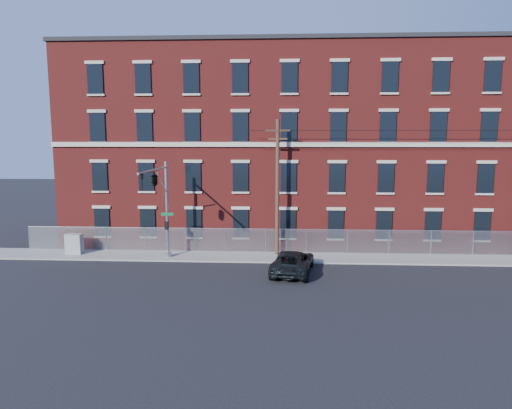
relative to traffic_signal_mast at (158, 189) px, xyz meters
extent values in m
plane|color=black|center=(6.00, -2.18, -5.39)|extent=(140.00, 140.00, 0.00)
cube|color=gray|center=(18.00, 2.82, -5.33)|extent=(65.00, 3.00, 0.12)
cube|color=maroon|center=(18.00, 11.82, 2.61)|extent=(55.00, 14.00, 16.00)
cube|color=black|center=(18.00, 11.82, 10.76)|extent=(55.30, 14.30, 0.30)
cube|color=#B4AA96|center=(18.00, 4.74, 2.91)|extent=(55.00, 0.18, 0.35)
cube|color=black|center=(-5.83, 4.76, -3.19)|extent=(1.20, 0.10, 2.20)
cube|color=black|center=(-5.83, 4.76, 0.41)|extent=(1.20, 0.10, 2.20)
cube|color=black|center=(-5.83, 4.76, 4.21)|extent=(1.20, 0.10, 2.20)
cube|color=black|center=(-5.83, 4.76, 7.81)|extent=(1.20, 0.10, 2.20)
cube|color=black|center=(-2.17, 4.76, -3.19)|extent=(1.20, 0.10, 2.20)
cube|color=black|center=(-2.17, 4.76, 0.41)|extent=(1.20, 0.10, 2.20)
cube|color=black|center=(-2.17, 4.76, 4.21)|extent=(1.20, 0.10, 2.20)
cube|color=black|center=(-2.17, 4.76, 7.81)|extent=(1.20, 0.10, 2.20)
cube|color=black|center=(1.50, 4.76, -3.19)|extent=(1.20, 0.10, 2.20)
cube|color=black|center=(1.50, 4.76, 0.41)|extent=(1.20, 0.10, 2.20)
cube|color=black|center=(1.50, 4.76, 4.21)|extent=(1.20, 0.10, 2.20)
cube|color=black|center=(1.50, 4.76, 7.81)|extent=(1.20, 0.10, 2.20)
cube|color=black|center=(5.17, 4.76, -3.19)|extent=(1.20, 0.10, 2.20)
cube|color=black|center=(5.17, 4.76, 0.41)|extent=(1.20, 0.10, 2.20)
cube|color=black|center=(5.17, 4.76, 4.21)|extent=(1.20, 0.10, 2.20)
cube|color=black|center=(5.17, 4.76, 7.81)|extent=(1.20, 0.10, 2.20)
cube|color=black|center=(8.83, 4.76, -3.19)|extent=(1.20, 0.10, 2.20)
cube|color=black|center=(8.83, 4.76, 0.41)|extent=(1.20, 0.10, 2.20)
cube|color=black|center=(8.83, 4.76, 4.21)|extent=(1.20, 0.10, 2.20)
cube|color=black|center=(8.83, 4.76, 7.81)|extent=(1.20, 0.10, 2.20)
cube|color=black|center=(12.50, 4.76, -3.19)|extent=(1.20, 0.10, 2.20)
cube|color=black|center=(12.50, 4.76, 0.41)|extent=(1.20, 0.10, 2.20)
cube|color=black|center=(12.50, 4.76, 4.21)|extent=(1.20, 0.10, 2.20)
cube|color=black|center=(12.50, 4.76, 7.81)|extent=(1.20, 0.10, 2.20)
cube|color=black|center=(16.17, 4.76, -3.19)|extent=(1.20, 0.10, 2.20)
cube|color=black|center=(16.17, 4.76, 0.41)|extent=(1.20, 0.10, 2.20)
cube|color=black|center=(16.17, 4.76, 4.21)|extent=(1.20, 0.10, 2.20)
cube|color=black|center=(16.17, 4.76, 7.81)|extent=(1.20, 0.10, 2.20)
cube|color=black|center=(19.83, 4.76, -3.19)|extent=(1.20, 0.10, 2.20)
cube|color=black|center=(19.83, 4.76, 0.41)|extent=(1.20, 0.10, 2.20)
cube|color=black|center=(19.83, 4.76, 4.21)|extent=(1.20, 0.10, 2.20)
cube|color=black|center=(19.83, 4.76, 7.81)|extent=(1.20, 0.10, 2.20)
cube|color=black|center=(23.50, 4.76, -3.19)|extent=(1.20, 0.10, 2.20)
cube|color=black|center=(23.50, 4.76, 0.41)|extent=(1.20, 0.10, 2.20)
cube|color=black|center=(23.50, 4.76, 4.21)|extent=(1.20, 0.10, 2.20)
cube|color=black|center=(23.50, 4.76, 7.81)|extent=(1.20, 0.10, 2.20)
cube|color=#A5A8AD|center=(18.00, 4.12, -4.37)|extent=(59.00, 0.02, 1.80)
cylinder|color=#9EA0A5|center=(18.00, 4.12, -3.47)|extent=(59.00, 0.04, 0.04)
cylinder|color=#9EA0A5|center=(-11.50, 4.12, -4.37)|extent=(0.06, 0.06, 1.85)
cylinder|color=#9EA0A5|center=(-8.39, 4.12, -4.37)|extent=(0.06, 0.06, 1.85)
cylinder|color=#9EA0A5|center=(-5.29, 4.12, -4.37)|extent=(0.06, 0.06, 1.85)
cylinder|color=#9EA0A5|center=(-2.18, 4.12, -4.37)|extent=(0.06, 0.06, 1.85)
cylinder|color=#9EA0A5|center=(0.92, 4.12, -4.37)|extent=(0.06, 0.06, 1.85)
cylinder|color=#9EA0A5|center=(4.03, 4.12, -4.37)|extent=(0.06, 0.06, 1.85)
cylinder|color=#9EA0A5|center=(7.13, 4.12, -4.37)|extent=(0.06, 0.06, 1.85)
cylinder|color=#9EA0A5|center=(10.24, 4.12, -4.37)|extent=(0.06, 0.06, 1.85)
cylinder|color=#9EA0A5|center=(13.34, 4.12, -4.37)|extent=(0.06, 0.06, 1.85)
cylinder|color=#9EA0A5|center=(16.45, 4.12, -4.37)|extent=(0.06, 0.06, 1.85)
cylinder|color=#9EA0A5|center=(19.55, 4.12, -4.37)|extent=(0.06, 0.06, 1.85)
cylinder|color=#9EA0A5|center=(22.66, 4.12, -4.37)|extent=(0.06, 0.06, 1.85)
cylinder|color=#9EA0A5|center=(0.00, 2.32, -1.77)|extent=(0.22, 0.22, 7.00)
cylinder|color=#9EA0A5|center=(0.00, 2.32, -5.07)|extent=(0.50, 0.50, 0.40)
cylinder|color=#9EA0A5|center=(0.00, -0.93, 1.33)|extent=(0.14, 6.50, 0.14)
cylinder|color=#9EA0A5|center=(0.00, 1.12, 0.33)|extent=(0.08, 2.18, 1.56)
cube|color=#0C592D|center=(0.05, 2.17, -2.07)|extent=(0.90, 0.03, 0.22)
cube|color=black|center=(0.00, 2.07, -2.87)|extent=(0.25, 0.25, 0.60)
imported|color=black|center=(0.00, -3.48, 0.78)|extent=(0.16, 0.20, 1.00)
imported|color=black|center=(0.00, -0.68, 0.78)|extent=(0.53, 2.48, 1.00)
cylinder|color=#473023|center=(8.00, 3.42, -0.27)|extent=(0.28, 0.28, 10.00)
cube|color=#473023|center=(8.00, 3.42, 3.93)|extent=(1.80, 0.12, 0.12)
cube|color=#473023|center=(8.00, 3.42, 3.33)|extent=(1.40, 0.12, 0.12)
imported|color=black|center=(9.06, -0.92, -4.65)|extent=(3.23, 5.61, 1.47)
cube|color=gray|center=(-7.27, 2.80, -4.51)|extent=(1.26, 0.70, 1.53)
camera|label=1|loc=(8.19, -30.17, 3.33)|focal=32.18mm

